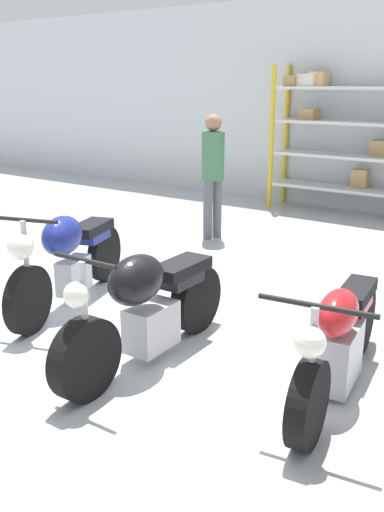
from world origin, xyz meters
name	(u,v)px	position (x,y,z in m)	size (l,w,h in m)	color
ground_plane	(165,344)	(0.00, 0.00, 0.00)	(30.00, 30.00, 0.00)	#B2B7B7
shelving_rack	(361,137)	(-0.44, 5.86, 1.30)	(3.22, 0.63, 2.46)	gold
motorcycle_blue	(69,256)	(-1.36, 0.19, 0.52)	(0.89, 2.09, 1.06)	black
motorcycle_black	(147,307)	(0.06, -0.31, 0.46)	(0.56, 2.02, 1.04)	black
motorcycle_red	(339,340)	(1.50, 0.12, 0.40)	(0.72, 2.06, 0.93)	black
person_browsing	(213,166)	(-1.61, 3.19, 1.04)	(0.39, 0.39, 1.76)	#595960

